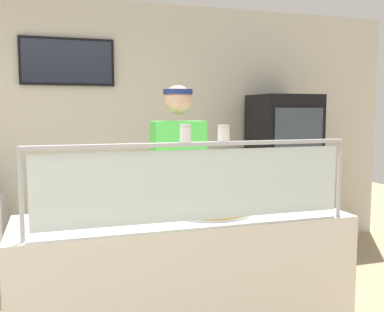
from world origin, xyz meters
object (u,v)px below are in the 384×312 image
at_px(pepper_flake_shaker, 224,134).
at_px(worker_figure, 179,188).
at_px(pizza_tray, 210,210).
at_px(parmesan_shaker, 185,134).
at_px(drink_fridge, 283,175).
at_px(pizza_server, 218,207).

height_order(pepper_flake_shaker, worker_figure, worker_figure).
distance_m(pizza_tray, pepper_flake_shaker, 0.57).
xyz_separation_m(parmesan_shaker, pepper_flake_shaker, (0.22, -0.00, -0.00)).
bearing_deg(pepper_flake_shaker, parmesan_shaker, 180.00).
relative_size(worker_figure, drink_fridge, 1.01).
bearing_deg(pizza_server, worker_figure, 81.82).
relative_size(pizza_tray, parmesan_shaker, 5.36).
xyz_separation_m(parmesan_shaker, worker_figure, (0.22, 0.89, -0.45)).
relative_size(pizza_tray, worker_figure, 0.29).
bearing_deg(pizza_server, pepper_flake_shaker, -119.89).
bearing_deg(drink_fridge, pizza_server, -129.37).
distance_m(pizza_tray, drink_fridge, 2.28).
distance_m(pizza_tray, pizza_server, 0.05).
xyz_separation_m(pizza_server, worker_figure, (-0.07, 0.62, 0.02)).
xyz_separation_m(pizza_tray, worker_figure, (-0.02, 0.60, 0.04)).
relative_size(parmesan_shaker, worker_figure, 0.05).
relative_size(pizza_tray, pepper_flake_shaker, 5.72).
xyz_separation_m(pepper_flake_shaker, worker_figure, (0.01, 0.89, -0.44)).
bearing_deg(pizza_tray, parmesan_shaker, -129.78).
bearing_deg(pepper_flake_shaker, worker_figure, 89.60).
bearing_deg(worker_figure, parmesan_shaker, -103.90).
distance_m(worker_figure, drink_fridge, 1.88).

